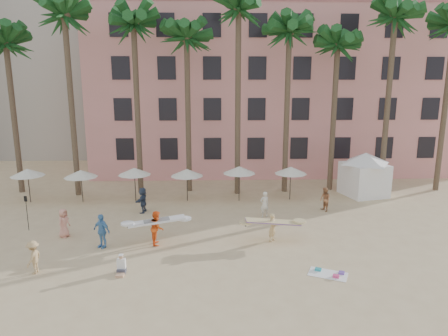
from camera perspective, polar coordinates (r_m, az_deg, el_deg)
name	(u,v)px	position (r m, az deg, el deg)	size (l,w,h in m)	color
ground	(194,278)	(19.52, -4.36, -15.44)	(120.00, 120.00, 0.00)	#D1B789
pink_hotel	(268,91)	(43.71, 6.31, 10.82)	(35.00, 14.00, 16.00)	pink
palm_row	(206,29)	(32.50, -2.64, 19.17)	(44.40, 5.40, 16.30)	brown
umbrella_row	(161,172)	(30.76, -9.04, -0.52)	(22.50, 2.70, 2.73)	#332B23
cabana	(365,170)	(33.99, 19.45, -0.31)	(5.48, 5.48, 3.50)	white
beach_towel	(329,274)	(20.46, 14.79, -14.37)	(2.05, 1.66, 0.14)	white
carrier_yellow	(273,225)	(23.39, 6.98, -8.11)	(3.17, 0.87, 1.66)	tan
carrier_white	(157,227)	(23.10, -9.57, -8.26)	(3.29, 1.44, 1.95)	#F45919
beachgoers	(155,216)	(25.32, -9.79, -6.75)	(17.64, 10.43, 1.93)	#AF7349
paddle	(27,209)	(27.44, -26.37, -5.24)	(0.18, 0.04, 2.23)	black
seated_man	(121,267)	(20.41, -14.47, -13.52)	(0.41, 0.71, 0.92)	#3F3F4C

